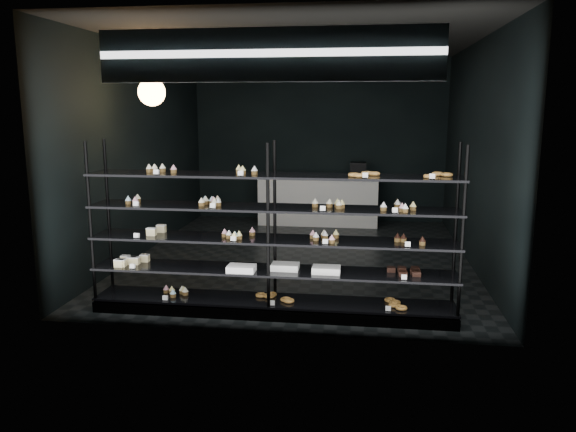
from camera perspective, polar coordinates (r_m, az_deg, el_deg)
The scene contains 5 objects.
room at distance 8.39m, azimuth 1.42°, elevation 6.44°, with size 5.01×6.01×3.20m.
display_shelf at distance 6.17m, azimuth -1.88°, elevation -4.39°, with size 4.00×0.50×1.91m.
signage at distance 5.49m, azimuth -2.13°, elevation 16.05°, with size 3.30×0.05×0.50m.
pendant_lamp at distance 7.43m, azimuth -13.68°, elevation 12.12°, with size 0.34×0.34×0.90m.
service_counter at distance 10.99m, azimuth 3.16°, elevation 1.75°, with size 2.39×0.65×1.23m.
Camera 1 is at (0.95, -8.31, 2.27)m, focal length 35.00 mm.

